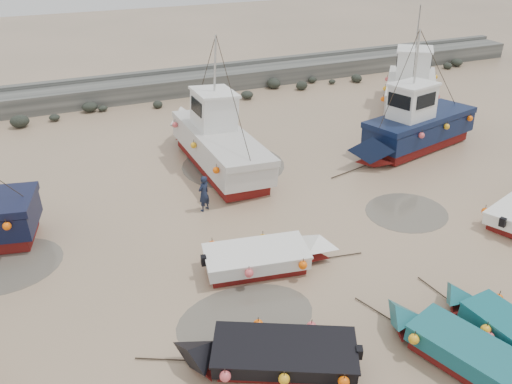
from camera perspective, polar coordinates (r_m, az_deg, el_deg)
ground at (r=17.35m, az=6.92°, el=-10.27°), size 120.00×120.00×0.00m
seawall at (r=35.74m, az=-10.56°, el=11.77°), size 60.00×4.92×1.50m
puddle_a at (r=15.94m, az=-1.18°, el=-14.22°), size 4.39×4.39×0.01m
puddle_b at (r=21.95m, az=16.82°, el=-2.21°), size 3.51×3.51×0.01m
puddle_c at (r=20.07m, az=-26.64°, el=-7.52°), size 3.88×3.88×0.01m
puddle_d at (r=25.01m, az=-2.62°, el=3.08°), size 5.13×5.13×0.01m
dinghy_2 at (r=16.57m, az=26.31°, el=-13.34°), size 1.89×5.07×1.43m
dinghy_4 at (r=14.25m, az=1.71°, el=-17.75°), size 5.85×3.45×1.43m
dinghy_5 at (r=17.54m, az=1.20°, el=-7.25°), size 5.85×2.58×1.43m
dinghy_6 at (r=15.39m, az=22.32°, el=-16.11°), size 2.81×5.56×1.43m
cabin_boat_1 at (r=24.66m, az=-4.81°, el=5.99°), size 3.23×10.63×6.22m
cabin_boat_2 at (r=27.35m, az=17.56°, el=7.16°), size 9.56×3.97×6.22m
cabin_boat_3 at (r=34.38m, az=17.35°, el=11.52°), size 7.48×8.79×6.22m
person at (r=21.28m, az=-5.87°, el=-2.06°), size 0.70×0.63×1.60m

